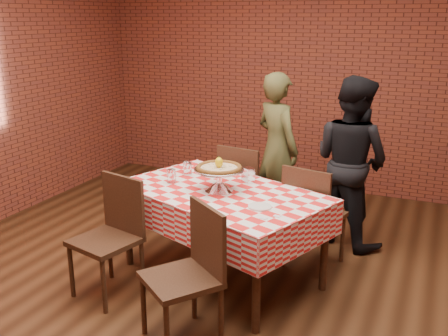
{
  "coord_description": "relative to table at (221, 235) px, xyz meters",
  "views": [
    {
      "loc": [
        1.48,
        -3.16,
        2.1
      ],
      "look_at": [
        -0.11,
        0.49,
        0.92
      ],
      "focal_mm": 41.31,
      "sensor_mm": 36.0,
      "label": 1
    }
  ],
  "objects": [
    {
      "name": "chair_near_left",
      "position": [
        -0.69,
        -0.62,
        0.09
      ],
      "size": [
        0.54,
        0.54,
        0.92
      ],
      "primitive_type": null,
      "rotation": [
        0.0,
        0.0,
        -0.25
      ],
      "color": "#3F2818",
      "rests_on": "ground"
    },
    {
      "name": "tablecloth",
      "position": [
        -0.0,
        -0.0,
        0.24
      ],
      "size": [
        1.91,
        1.53,
        0.28
      ],
      "primitive_type": null,
      "rotation": [
        0.0,
        0.0,
        -0.36
      ],
      "color": "red",
      "rests_on": "table"
    },
    {
      "name": "chair_far_right",
      "position": [
        0.65,
        0.52,
        0.08
      ],
      "size": [
        0.52,
        0.52,
        0.92
      ],
      "primitive_type": null,
      "rotation": [
        0.0,
        0.0,
        2.92
      ],
      "color": "#3F2818",
      "rests_on": "ground"
    },
    {
      "name": "side_plate",
      "position": [
        0.41,
        -0.24,
        0.39
      ],
      "size": [
        0.22,
        0.22,
        0.01
      ],
      "primitive_type": "cylinder",
      "rotation": [
        0.0,
        0.0,
        -0.36
      ],
      "color": "white",
      "rests_on": "tablecloth"
    },
    {
      "name": "table",
      "position": [
        0.0,
        0.0,
        0.0
      ],
      "size": [
        1.86,
        1.48,
        0.75
      ],
      "primitive_type": "cube",
      "rotation": [
        0.0,
        0.0,
        -0.36
      ],
      "color": "#3F2818",
      "rests_on": "ground"
    },
    {
      "name": "condiment_caddy",
      "position": [
        0.12,
        0.28,
        0.45
      ],
      "size": [
        0.12,
        0.11,
        0.13
      ],
      "primitive_type": "cube",
      "rotation": [
        0.0,
        0.0,
        -0.53
      ],
      "color": "silver",
      "rests_on": "tablecloth"
    },
    {
      "name": "water_glass_right",
      "position": [
        -0.44,
        0.27,
        0.44
      ],
      "size": [
        0.1,
        0.1,
        0.12
      ],
      "primitive_type": "cylinder",
      "rotation": [
        0.0,
        0.0,
        -0.36
      ],
      "color": "white",
      "rests_on": "tablecloth"
    },
    {
      "name": "ground",
      "position": [
        0.09,
        -0.4,
        -0.38
      ],
      "size": [
        6.0,
        6.0,
        0.0
      ],
      "primitive_type": "plane",
      "color": "black",
      "rests_on": "ground"
    },
    {
      "name": "sweetener_packet_a",
      "position": [
        0.5,
        -0.42,
        0.39
      ],
      "size": [
        0.05,
        0.04,
        0.0
      ],
      "primitive_type": "cube",
      "rotation": [
        0.0,
        0.0,
        -0.16
      ],
      "color": "white",
      "rests_on": "tablecloth"
    },
    {
      "name": "pizza_stand",
      "position": [
        -0.02,
        -0.01,
        0.47
      ],
      "size": [
        0.54,
        0.54,
        0.18
      ],
      "primitive_type": null,
      "rotation": [
        0.0,
        0.0,
        -0.44
      ],
      "color": "silver",
      "rests_on": "tablecloth"
    },
    {
      "name": "chair_near_right",
      "position": [
        0.11,
        -0.92,
        0.09
      ],
      "size": [
        0.62,
        0.62,
        0.93
      ],
      "primitive_type": null,
      "rotation": [
        0.0,
        0.0,
        -0.63
      ],
      "color": "#3F2818",
      "rests_on": "ground"
    },
    {
      "name": "pizza",
      "position": [
        -0.02,
        -0.01,
        0.57
      ],
      "size": [
        0.48,
        0.48,
        0.03
      ],
      "primitive_type": "cylinder",
      "rotation": [
        0.0,
        0.0,
        -0.44
      ],
      "color": "beige",
      "rests_on": "pizza_stand"
    },
    {
      "name": "chair_far_left",
      "position": [
        -0.13,
        0.93,
        0.09
      ],
      "size": [
        0.5,
        0.5,
        0.92
      ],
      "primitive_type": null,
      "rotation": [
        0.0,
        0.0,
        3.0
      ],
      "color": "#3F2818",
      "rests_on": "ground"
    },
    {
      "name": "back_wall",
      "position": [
        0.09,
        2.6,
        1.08
      ],
      "size": [
        5.5,
        0.0,
        5.5
      ],
      "primitive_type": "plane",
      "rotation": [
        1.57,
        0.0,
        0.0
      ],
      "color": "brown",
      "rests_on": "ground"
    },
    {
      "name": "water_glass_left",
      "position": [
        -0.46,
        0.01,
        0.44
      ],
      "size": [
        0.1,
        0.1,
        0.12
      ],
      "primitive_type": "cylinder",
      "rotation": [
        0.0,
        0.0,
        -0.36
      ],
      "color": "white",
      "rests_on": "tablecloth"
    },
    {
      "name": "lemon",
      "position": [
        -0.02,
        -0.01,
        0.62
      ],
      "size": [
        0.09,
        0.09,
        0.08
      ],
      "primitive_type": "ellipsoid",
      "rotation": [
        0.0,
        0.0,
        -0.44
      ],
      "color": "yellow",
      "rests_on": "pizza"
    },
    {
      "name": "sweetener_packet_b",
      "position": [
        0.58,
        -0.35,
        0.39
      ],
      "size": [
        0.05,
        0.04,
        0.0
      ],
      "primitive_type": "cube",
      "rotation": [
        0.0,
        0.0,
        -0.16
      ],
      "color": "white",
      "rests_on": "tablecloth"
    },
    {
      "name": "diner_olive",
      "position": [
        0.02,
        1.38,
        0.41
      ],
      "size": [
        0.68,
        0.63,
        1.57
      ],
      "primitive_type": "imported",
      "rotation": [
        0.0,
        0.0,
        2.56
      ],
      "color": "#4F512B",
      "rests_on": "ground"
    },
    {
      "name": "diner_black",
      "position": [
        0.82,
        1.14,
        0.42
      ],
      "size": [
        0.97,
        0.9,
        1.59
      ],
      "primitive_type": "imported",
      "rotation": [
        0.0,
        0.0,
        2.65
      ],
      "color": "black",
      "rests_on": "ground"
    }
  ]
}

